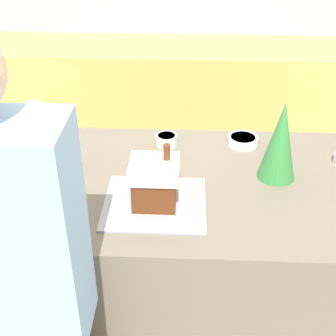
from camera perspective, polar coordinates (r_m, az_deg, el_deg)
back_cabinet_block at (r=3.64m, az=1.97°, el=7.68°), size 6.00×0.60×0.92m
kitchen_island at (r=2.13m, az=1.12°, el=-12.32°), size 1.88×0.87×0.95m
baking_tray at (r=1.70m, az=-1.61°, el=-4.33°), size 0.37×0.34×0.01m
gingerbread_house at (r=1.65m, az=-1.65°, el=-1.70°), size 0.17×0.16×0.23m
decorative_tree at (r=1.83m, az=13.53°, el=3.20°), size 0.15×0.15×0.32m
candy_bowl_near_tray_left at (r=2.20m, az=-19.62°, el=3.34°), size 0.11×0.11×0.04m
candy_bowl_far_left at (r=2.06m, az=-0.19°, el=3.49°), size 0.09×0.09×0.05m
candy_bowl_beside_tree at (r=2.09m, az=-16.13°, el=2.53°), size 0.11×0.11×0.05m
candy_bowl_center_rear at (r=2.10m, az=9.10°, el=3.37°), size 0.13×0.13×0.04m
cookbook at (r=1.96m, az=-13.76°, el=0.19°), size 0.20×0.12×0.02m
person at (r=1.49m, az=-18.39°, el=-16.04°), size 0.46×0.57×1.74m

